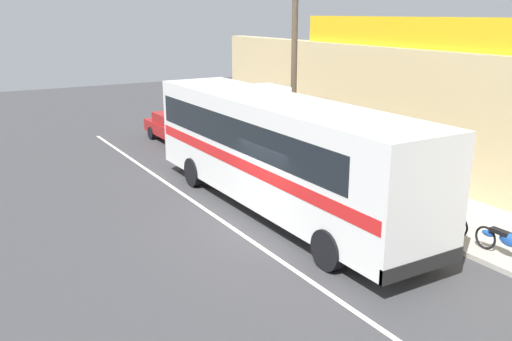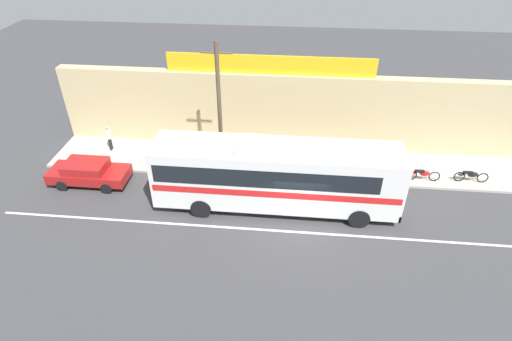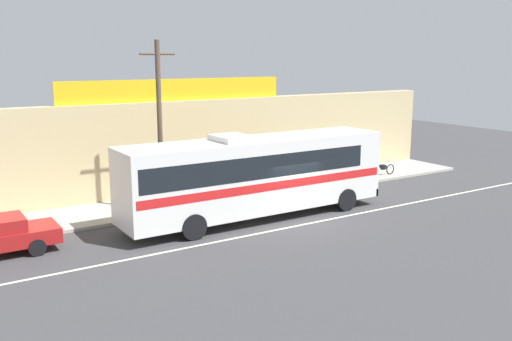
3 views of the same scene
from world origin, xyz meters
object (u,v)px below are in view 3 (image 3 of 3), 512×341
object	(u,v)px
intercity_bus	(255,173)
utility_pole	(160,125)
motorcycle_red	(289,183)
motorcycle_blue	(323,178)
motorcycle_purple	(382,168)
motorcycle_orange	(350,174)

from	to	relation	value
intercity_bus	utility_pole	distance (m)	4.68
intercity_bus	utility_pole	world-z (taller)	utility_pole
motorcycle_red	motorcycle_blue	distance (m)	2.18
motorcycle_purple	intercity_bus	bearing A→B (deg)	-164.28
utility_pole	motorcycle_orange	world-z (taller)	utility_pole
intercity_bus	motorcycle_purple	size ratio (longest dim) A/B	6.54
motorcycle_orange	motorcycle_purple	bearing A→B (deg)	2.78
motorcycle_orange	motorcycle_blue	bearing A→B (deg)	-179.11
motorcycle_orange	motorcycle_red	bearing A→B (deg)	179.61
intercity_bus	motorcycle_blue	distance (m)	6.99
motorcycle_orange	motorcycle_red	distance (m)	4.16
motorcycle_orange	intercity_bus	bearing A→B (deg)	-160.36
intercity_bus	motorcycle_red	size ratio (longest dim) A/B	6.27
utility_pole	motorcycle_blue	bearing A→B (deg)	0.31
motorcycle_orange	motorcycle_red	size ratio (longest dim) A/B	0.96
utility_pole	motorcycle_orange	bearing A→B (deg)	0.42
motorcycle_orange	motorcycle_blue	xyz separation A→B (m)	(-1.98, -0.03, 0.00)
intercity_bus	utility_pole	size ratio (longest dim) A/B	1.62
intercity_bus	motorcycle_purple	world-z (taller)	intercity_bus
motorcycle_orange	motorcycle_purple	xyz separation A→B (m)	(2.64, 0.13, 0.00)
intercity_bus	motorcycle_red	world-z (taller)	intercity_bus
motorcycle_orange	motorcycle_blue	world-z (taller)	same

